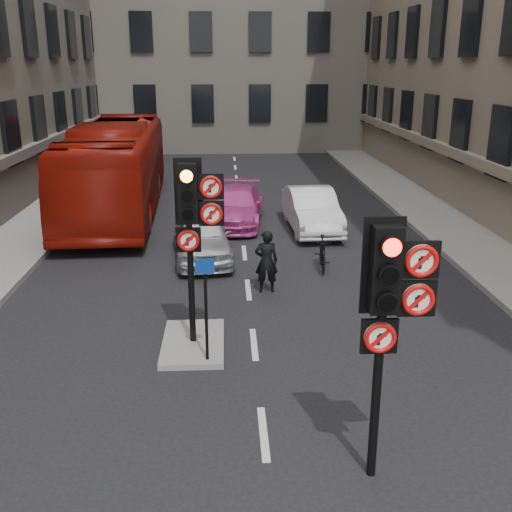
{
  "coord_description": "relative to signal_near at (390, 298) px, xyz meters",
  "views": [
    {
      "loc": [
        -0.51,
        -5.74,
        5.33
      ],
      "look_at": [
        -0.08,
        2.68,
        2.6
      ],
      "focal_mm": 42.0,
      "sensor_mm": 36.0,
      "label": 1
    }
  ],
  "objects": [
    {
      "name": "bus_red",
      "position": [
        -5.99,
        15.38,
        -0.94
      ],
      "size": [
        3.32,
        11.94,
        3.29
      ],
      "primitive_type": "imported",
      "rotation": [
        0.0,
        0.0,
        0.05
      ],
      "color": "maroon",
      "rests_on": "ground"
    },
    {
      "name": "car_silver",
      "position": [
        -2.7,
        9.59,
        -1.92
      ],
      "size": [
        1.95,
        4.02,
        1.32
      ],
      "primitive_type": "imported",
      "rotation": [
        0.0,
        0.0,
        0.1
      ],
      "color": "#B3B7BC",
      "rests_on": "ground"
    },
    {
      "name": "pavement_left",
      "position": [
        -8.69,
        11.01,
        -2.5
      ],
      "size": [
        3.0,
        50.0,
        0.16
      ],
      "primitive_type": "cube",
      "color": "gray",
      "rests_on": "ground"
    },
    {
      "name": "centre_island",
      "position": [
        -2.69,
        4.01,
        -2.52
      ],
      "size": [
        1.2,
        2.0,
        0.12
      ],
      "primitive_type": "cube",
      "color": "gray",
      "rests_on": "ground"
    },
    {
      "name": "signal_near",
      "position": [
        0.0,
        0.0,
        0.0
      ],
      "size": [
        0.91,
        0.4,
        3.58
      ],
      "color": "black",
      "rests_on": "ground"
    },
    {
      "name": "info_sign",
      "position": [
        -2.39,
        3.19,
        -1.2
      ],
      "size": [
        0.34,
        0.1,
        1.96
      ],
      "rotation": [
        0.0,
        0.0,
        0.02
      ],
      "color": "black",
      "rests_on": "centre_island"
    },
    {
      "name": "motorcycle",
      "position": [
        0.57,
        8.45,
        -2.13
      ],
      "size": [
        0.56,
        1.52,
        0.9
      ],
      "primitive_type": "imported",
      "rotation": [
        0.0,
        0.0,
        -0.09
      ],
      "color": "black",
      "rests_on": "ground"
    },
    {
      "name": "pavement_right",
      "position": [
        5.71,
        11.01,
        -2.5
      ],
      "size": [
        3.0,
        50.0,
        0.16
      ],
      "primitive_type": "cube",
      "color": "gray",
      "rests_on": "ground"
    },
    {
      "name": "signal_far",
      "position": [
        -2.6,
        4.0,
        0.12
      ],
      "size": [
        0.91,
        0.4,
        3.58
      ],
      "color": "black",
      "rests_on": "centre_island"
    },
    {
      "name": "car_white",
      "position": [
        0.83,
        12.45,
        -1.9
      ],
      "size": [
        1.63,
        4.22,
        1.37
      ],
      "primitive_type": "imported",
      "rotation": [
        0.0,
        0.0,
        0.04
      ],
      "color": "white",
      "rests_on": "ground"
    },
    {
      "name": "motorcyclist",
      "position": [
        -1.05,
        6.87,
        -1.81
      ],
      "size": [
        0.57,
        0.38,
        1.55
      ],
      "primitive_type": "imported",
      "rotation": [
        0.0,
        0.0,
        3.16
      ],
      "color": "black",
      "rests_on": "ground"
    },
    {
      "name": "car_pink",
      "position": [
        -1.65,
        13.37,
        -1.96
      ],
      "size": [
        2.15,
        4.41,
        1.24
      ],
      "primitive_type": "imported",
      "rotation": [
        0.0,
        0.0,
        -0.1
      ],
      "color": "#CA3B92",
      "rests_on": "ground"
    }
  ]
}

